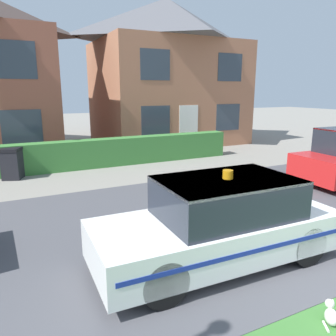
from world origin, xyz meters
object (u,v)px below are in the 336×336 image
(police_car, at_px, (220,222))
(house_right, at_px, (167,71))
(cat, at_px, (331,315))
(wheelie_bin, at_px, (13,163))

(police_car, xyz_separation_m, house_right, (5.08, 12.26, 3.07))
(cat, xyz_separation_m, wheelie_bin, (-3.24, 9.16, 0.39))
(police_car, distance_m, wheelie_bin, 7.86)
(police_car, relative_size, house_right, 0.54)
(cat, bearing_deg, police_car, 43.19)
(house_right, bearing_deg, police_car, -112.51)
(police_car, bearing_deg, wheelie_bin, -66.81)
(police_car, distance_m, house_right, 13.62)
(cat, bearing_deg, wheelie_bin, 51.82)
(house_right, relative_size, wheelie_bin, 7.54)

